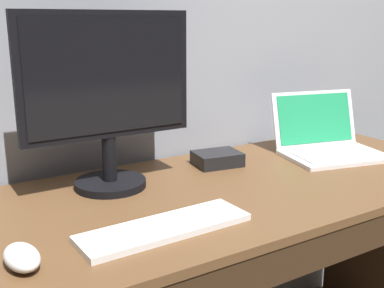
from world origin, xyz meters
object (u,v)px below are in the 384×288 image
Objects in this scene: external_drive_box at (217,159)px; computer_mouse at (22,257)px; laptop_white at (328,143)px; wired_keyboard at (165,227)px; external_monitor at (108,99)px.

computer_mouse is at bearing -153.53° from external_drive_box.
laptop_white is at bearing 9.64° from computer_mouse.
laptop_white is 2.67× the size of external_drive_box.
computer_mouse reaches higher than wired_keyboard.
external_monitor is 3.32× the size of external_drive_box.
external_drive_box reaches higher than computer_mouse.
computer_mouse is 0.78m from external_drive_box.
computer_mouse is (-0.31, 0.00, 0.01)m from wired_keyboard.
external_monitor is at bearing -176.56° from external_drive_box.
external_drive_box is (-0.40, 0.10, -0.02)m from laptop_white.
laptop_white is at bearing -5.73° from external_monitor.
external_monitor is 0.41m from wired_keyboard.
external_monitor is 0.45m from external_drive_box.
external_monitor reaches higher than laptop_white.
laptop_white is 0.80× the size of external_monitor.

